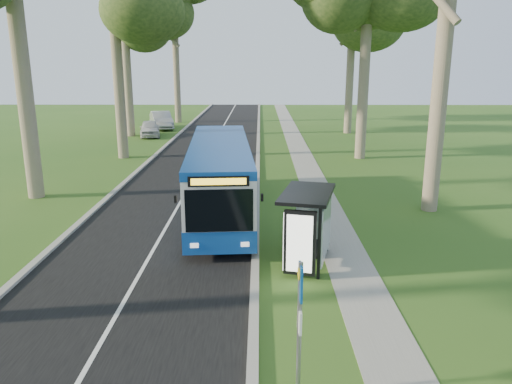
% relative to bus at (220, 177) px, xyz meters
% --- Properties ---
extents(ground, '(120.00, 120.00, 0.00)m').
position_rel_bus_xyz_m(ground, '(1.54, -5.55, -1.55)').
color(ground, '#2F591B').
rests_on(ground, ground).
extents(road, '(7.00, 100.00, 0.02)m').
position_rel_bus_xyz_m(road, '(-1.96, 4.45, -1.54)').
color(road, black).
rests_on(road, ground).
extents(kerb_east, '(0.25, 100.00, 0.12)m').
position_rel_bus_xyz_m(kerb_east, '(1.54, 4.45, -1.49)').
color(kerb_east, '#9E9B93').
rests_on(kerb_east, ground).
extents(kerb_west, '(0.25, 100.00, 0.12)m').
position_rel_bus_xyz_m(kerb_west, '(-5.46, 4.45, -1.49)').
color(kerb_west, '#9E9B93').
rests_on(kerb_west, ground).
extents(centre_line, '(0.12, 100.00, 0.00)m').
position_rel_bus_xyz_m(centre_line, '(-1.96, 4.45, -1.53)').
color(centre_line, white).
rests_on(centre_line, road).
extents(footpath, '(1.50, 100.00, 0.02)m').
position_rel_bus_xyz_m(footpath, '(4.54, 4.45, -1.54)').
color(footpath, gray).
rests_on(footpath, ground).
extents(bus, '(3.21, 11.47, 3.00)m').
position_rel_bus_xyz_m(bus, '(0.00, 0.00, 0.00)').
color(bus, silver).
rests_on(bus, ground).
extents(bus_stop_sign, '(0.09, 0.39, 2.77)m').
position_rel_bus_xyz_m(bus_stop_sign, '(2.42, -12.04, 0.16)').
color(bus_stop_sign, gray).
rests_on(bus_stop_sign, ground).
extents(bus_shelter, '(2.08, 3.00, 2.35)m').
position_rel_bus_xyz_m(bus_shelter, '(3.29, -5.83, 0.09)').
color(bus_shelter, black).
rests_on(bus_shelter, ground).
extents(litter_bin, '(0.62, 0.62, 1.08)m').
position_rel_bus_xyz_m(litter_bin, '(3.22, -3.25, -1.01)').
color(litter_bin, black).
rests_on(litter_bin, ground).
extents(car_white, '(2.43, 4.29, 1.37)m').
position_rel_bus_xyz_m(car_white, '(-7.77, 22.17, -0.87)').
color(car_white, silver).
rests_on(car_white, ground).
extents(car_silver, '(3.18, 5.23, 1.63)m').
position_rel_bus_xyz_m(car_silver, '(-7.75, 27.23, -0.74)').
color(car_silver, '#ABADB3').
rests_on(car_silver, ground).
extents(tree_west_e, '(5.20, 5.20, 14.67)m').
position_rel_bus_xyz_m(tree_west_e, '(-6.96, 32.45, 9.32)').
color(tree_west_e, '#7A6B56').
rests_on(tree_west_e, ground).
extents(tree_east_d, '(5.20, 5.20, 14.67)m').
position_rel_bus_xyz_m(tree_east_d, '(9.54, 24.45, 9.32)').
color(tree_east_d, '#7A6B56').
rests_on(tree_east_d, ground).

